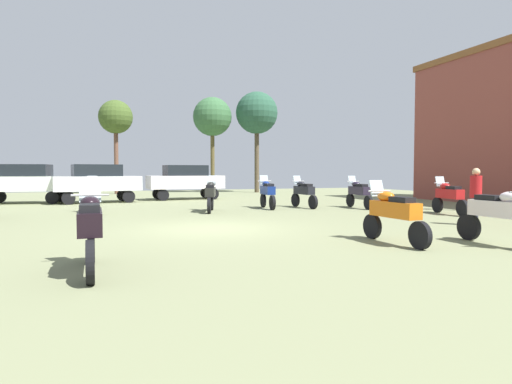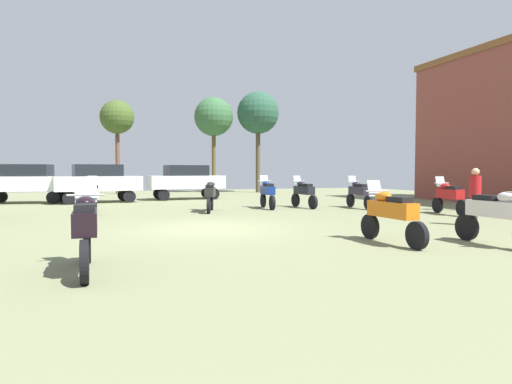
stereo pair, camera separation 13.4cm
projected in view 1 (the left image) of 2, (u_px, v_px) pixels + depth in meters
The scene contains 17 objects.
ground_plane at pixel (211, 229), 12.62m from camera, with size 44.00×52.00×0.02m.
motorcycle_1 at pixel (449, 196), 16.81m from camera, with size 0.67×2.15×1.44m.
motorcycle_2 at pixel (210, 194), 17.86m from camera, with size 0.85×2.13×1.46m.
motorcycle_3 at pixel (304, 192), 19.85m from camera, with size 0.62×2.13×1.44m.
motorcycle_4 at pixel (499, 213), 9.74m from camera, with size 0.62×2.22×1.47m.
motorcycle_5 at pixel (394, 213), 10.02m from camera, with size 0.62×2.24×1.44m.
motorcycle_6 at pixel (359, 192), 19.61m from camera, with size 0.62×2.22×1.44m.
motorcycle_8 at pixel (267, 192), 19.39m from camera, with size 0.62×2.09×1.47m.
motorcycle_12 at pixel (94, 195), 17.07m from camera, with size 0.62×2.10×1.47m.
motorcycle_13 at pixel (90, 227), 7.16m from camera, with size 0.62×2.28×1.49m.
car_1 at pixel (185, 179), 25.72m from camera, with size 4.42×2.10×2.00m.
car_2 at pixel (25, 181), 22.46m from camera, with size 4.51×2.37×2.00m.
car_3 at pixel (97, 180), 22.93m from camera, with size 4.53×2.44×2.00m.
person_1 at pixel (476, 192), 13.36m from camera, with size 0.47×0.47×1.75m.
tree_1 at pixel (116, 118), 31.96m from camera, with size 2.44×2.44×6.82m.
tree_3 at pixel (257, 114), 34.02m from camera, with size 3.24×3.24×7.80m.
tree_4 at pixel (212, 117), 33.80m from camera, with size 2.98×2.98×7.34m.
Camera 1 is at (-3.00, -12.26, 1.67)m, focal length 30.84 mm.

